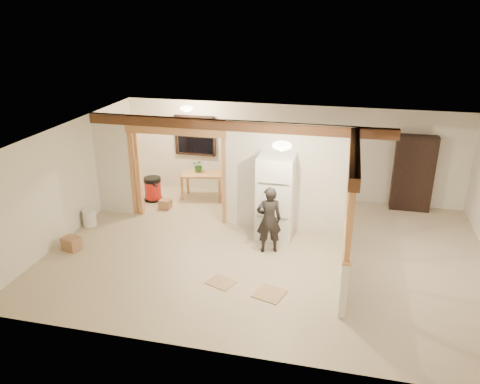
% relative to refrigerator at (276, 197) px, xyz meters
% --- Properties ---
extents(floor, '(9.00, 6.50, 0.01)m').
position_rel_refrigerator_xyz_m(floor, '(-0.03, -0.76, -0.95)').
color(floor, '#BCA98C').
rests_on(floor, ground).
extents(ceiling, '(9.00, 6.50, 0.01)m').
position_rel_refrigerator_xyz_m(ceiling, '(-0.03, -0.76, 1.55)').
color(ceiling, white).
extents(wall_back, '(9.00, 0.01, 2.50)m').
position_rel_refrigerator_xyz_m(wall_back, '(-0.03, 2.49, 0.30)').
color(wall_back, silver).
rests_on(wall_back, floor).
extents(wall_front, '(9.00, 0.01, 2.50)m').
position_rel_refrigerator_xyz_m(wall_front, '(-0.03, -4.01, 0.30)').
color(wall_front, silver).
rests_on(wall_front, floor).
extents(wall_left, '(0.01, 6.50, 2.50)m').
position_rel_refrigerator_xyz_m(wall_left, '(-4.53, -0.76, 0.30)').
color(wall_left, silver).
rests_on(wall_left, floor).
extents(partition_left_stub, '(0.90, 0.12, 2.50)m').
position_rel_refrigerator_xyz_m(partition_left_stub, '(-4.08, 0.44, 0.30)').
color(partition_left_stub, silver).
rests_on(partition_left_stub, floor).
extents(partition_center, '(2.80, 0.12, 2.50)m').
position_rel_refrigerator_xyz_m(partition_center, '(0.17, 0.44, 0.30)').
color(partition_center, silver).
rests_on(partition_center, floor).
extents(doorway_frame, '(2.46, 0.14, 2.20)m').
position_rel_refrigerator_xyz_m(doorway_frame, '(-2.43, 0.44, 0.15)').
color(doorway_frame, tan).
rests_on(doorway_frame, floor).
extents(header_beam_back, '(7.00, 0.18, 0.22)m').
position_rel_refrigerator_xyz_m(header_beam_back, '(-1.03, 0.44, 1.43)').
color(header_beam_back, brown).
rests_on(header_beam_back, ceiling).
extents(header_beam_right, '(0.18, 3.30, 0.22)m').
position_rel_refrigerator_xyz_m(header_beam_right, '(1.57, -1.16, 1.43)').
color(header_beam_right, brown).
rests_on(header_beam_right, ceiling).
extents(pony_wall, '(0.12, 3.20, 1.00)m').
position_rel_refrigerator_xyz_m(pony_wall, '(1.57, -1.16, -0.45)').
color(pony_wall, silver).
rests_on(pony_wall, floor).
extents(stud_partition, '(0.14, 3.20, 1.32)m').
position_rel_refrigerator_xyz_m(stud_partition, '(1.57, -1.16, 0.71)').
color(stud_partition, tan).
rests_on(stud_partition, pony_wall).
extents(window_back, '(1.12, 0.10, 1.10)m').
position_rel_refrigerator_xyz_m(window_back, '(-2.63, 2.41, 0.60)').
color(window_back, black).
rests_on(window_back, wall_back).
extents(ceiling_dome_main, '(0.36, 0.36, 0.16)m').
position_rel_refrigerator_xyz_m(ceiling_dome_main, '(0.27, -1.26, 1.53)').
color(ceiling_dome_main, '#FFEABF').
rests_on(ceiling_dome_main, ceiling).
extents(ceiling_dome_util, '(0.32, 0.32, 0.14)m').
position_rel_refrigerator_xyz_m(ceiling_dome_util, '(-2.53, 1.54, 1.53)').
color(ceiling_dome_util, '#FFEABF').
rests_on(ceiling_dome_util, ceiling).
extents(hanging_bulb, '(0.07, 0.07, 0.07)m').
position_rel_refrigerator_xyz_m(hanging_bulb, '(-2.03, 0.84, 1.23)').
color(hanging_bulb, '#FFD88C').
rests_on(hanging_bulb, ceiling).
extents(refrigerator, '(0.78, 0.76, 1.89)m').
position_rel_refrigerator_xyz_m(refrigerator, '(0.00, 0.00, 0.00)').
color(refrigerator, white).
rests_on(refrigerator, floor).
extents(woman, '(0.61, 0.50, 1.45)m').
position_rel_refrigerator_xyz_m(woman, '(-0.02, -0.74, -0.22)').
color(woman, '#2D2929').
rests_on(woman, floor).
extents(work_table, '(1.23, 0.79, 0.72)m').
position_rel_refrigerator_xyz_m(work_table, '(-2.22, 1.75, -0.59)').
color(work_table, tan).
rests_on(work_table, floor).
extents(potted_plant, '(0.34, 0.30, 0.35)m').
position_rel_refrigerator_xyz_m(potted_plant, '(-2.36, 1.84, -0.05)').
color(potted_plant, '#367731').
rests_on(potted_plant, work_table).
extents(shop_vac, '(0.53, 0.53, 0.64)m').
position_rel_refrigerator_xyz_m(shop_vac, '(-3.50, 1.34, -0.62)').
color(shop_vac, '#B51E15').
rests_on(shop_vac, floor).
extents(bookshelf, '(0.97, 0.32, 1.93)m').
position_rel_refrigerator_xyz_m(bookshelf, '(3.11, 2.26, 0.02)').
color(bookshelf, black).
rests_on(bookshelf, floor).
extents(bucket, '(0.41, 0.41, 0.39)m').
position_rel_refrigerator_xyz_m(bucket, '(-4.34, -0.48, -0.75)').
color(bucket, white).
rests_on(bucket, floor).
extents(box_util_a, '(0.38, 0.33, 0.32)m').
position_rel_refrigerator_xyz_m(box_util_a, '(-1.25, 1.08, -0.78)').
color(box_util_a, '#9F714D').
rests_on(box_util_a, floor).
extents(box_util_b, '(0.28, 0.28, 0.25)m').
position_rel_refrigerator_xyz_m(box_util_b, '(-2.97, 0.86, -0.82)').
color(box_util_b, '#9F714D').
rests_on(box_util_b, floor).
extents(box_front, '(0.41, 0.37, 0.29)m').
position_rel_refrigerator_xyz_m(box_front, '(-4.11, -1.64, -0.80)').
color(box_front, '#9F714D').
rests_on(box_front, floor).
extents(floor_panel_near, '(0.63, 0.63, 0.02)m').
position_rel_refrigerator_xyz_m(floor_panel_near, '(0.29, -2.33, -0.94)').
color(floor_panel_near, tan).
rests_on(floor_panel_near, floor).
extents(floor_panel_far, '(0.60, 0.55, 0.02)m').
position_rel_refrigerator_xyz_m(floor_panel_far, '(-0.67, -2.17, -0.94)').
color(floor_panel_far, tan).
rests_on(floor_panel_far, floor).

